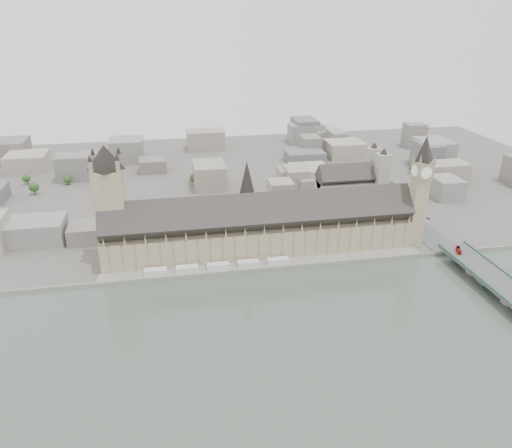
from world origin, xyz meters
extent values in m
plane|color=#595651|center=(0.00, 0.00, 0.00)|extent=(900.00, 900.00, 0.00)
plane|color=#424E43|center=(0.00, -165.00, 0.00)|extent=(600.00, 600.00, 0.00)
cube|color=gray|center=(0.00, -15.00, 1.50)|extent=(600.00, 1.50, 3.00)
cube|color=gray|center=(0.00, -7.50, 1.00)|extent=(270.00, 15.00, 2.00)
cube|color=silver|center=(-90.00, -7.00, 4.00)|extent=(18.00, 7.00, 4.00)
cube|color=silver|center=(-65.00, -7.00, 4.00)|extent=(18.00, 7.00, 4.00)
cube|color=silver|center=(-40.00, -7.00, 4.00)|extent=(18.00, 7.00, 4.00)
cube|color=silver|center=(-15.00, -7.00, 4.00)|extent=(18.00, 7.00, 4.00)
cube|color=silver|center=(10.00, -7.00, 4.00)|extent=(18.00, 7.00, 4.00)
cube|color=tan|center=(0.00, 20.00, 12.50)|extent=(265.00, 40.00, 25.00)
cube|color=#2D2A28|center=(0.00, 20.00, 35.08)|extent=(265.00, 40.73, 40.73)
cube|color=tan|center=(138.00, 8.00, 31.00)|extent=(12.00, 12.00, 62.00)
cube|color=#988D69|center=(138.00, 8.00, 70.00)|extent=(14.00, 14.00, 16.00)
cylinder|color=white|center=(145.20, 8.00, 70.00)|extent=(0.60, 10.00, 10.00)
cylinder|color=white|center=(130.80, 8.00, 70.00)|extent=(0.60, 10.00, 10.00)
cylinder|color=white|center=(138.00, 15.20, 70.00)|extent=(10.00, 0.60, 10.00)
cylinder|color=white|center=(138.00, 0.80, 70.00)|extent=(10.00, 0.60, 10.00)
cone|color=black|center=(138.00, 8.00, 89.00)|extent=(17.00, 17.00, 22.00)
cylinder|color=gold|center=(138.00, 8.00, 103.00)|extent=(1.00, 1.00, 6.00)
sphere|color=gold|center=(138.00, 8.00, 106.50)|extent=(2.00, 2.00, 2.00)
cone|color=#988D69|center=(144.50, 14.50, 82.00)|extent=(2.40, 2.40, 8.00)
cone|color=#988D69|center=(131.50, 14.50, 82.00)|extent=(2.40, 2.40, 8.00)
cone|color=#988D69|center=(144.50, 1.50, 82.00)|extent=(2.40, 2.40, 8.00)
cone|color=#988D69|center=(131.50, 1.50, 82.00)|extent=(2.40, 2.40, 8.00)
cube|color=tan|center=(-122.00, 26.00, 40.00)|extent=(23.00, 23.00, 80.00)
cone|color=black|center=(-122.00, 26.00, 90.00)|extent=(30.00, 30.00, 20.00)
cylinder|color=#988D69|center=(-10.00, 26.00, 43.00)|extent=(12.00, 12.00, 20.00)
cone|color=black|center=(-10.00, 26.00, 67.00)|extent=(13.00, 13.00, 28.00)
cube|color=#474749|center=(162.00, -87.50, 5.12)|extent=(25.00, 325.00, 10.25)
cube|color=gray|center=(105.00, 95.00, 17.00)|extent=(60.00, 28.00, 34.00)
cube|color=#2D2A28|center=(105.00, 95.00, 39.00)|extent=(60.00, 28.28, 28.28)
cube|color=gray|center=(137.00, 107.00, 32.00)|extent=(12.00, 12.00, 64.00)
cube|color=gray|center=(137.00, 83.00, 32.00)|extent=(12.00, 12.00, 64.00)
imported|color=#AF1614|center=(158.36, -31.25, 11.90)|extent=(7.28, 12.00, 3.31)
imported|color=gray|center=(168.48, 37.66, 10.91)|extent=(3.60, 4.92, 1.32)
camera|label=1|loc=(-75.64, -364.71, 196.60)|focal=35.00mm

